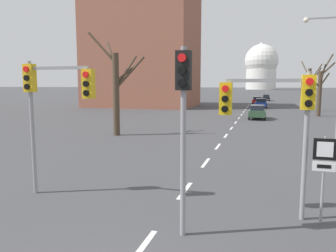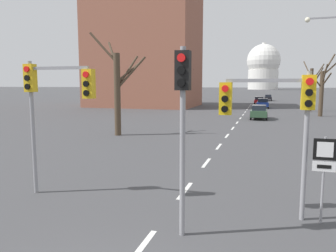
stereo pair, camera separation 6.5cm
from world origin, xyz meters
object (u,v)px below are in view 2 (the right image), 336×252
Objects in this scene: traffic_signal_near_right at (276,108)px; street_lamp_right at (335,64)px; sedan_mid_centre at (259,100)px; sedan_far_left at (268,97)px; sedan_near_left at (263,103)px; route_sign_post at (324,165)px; traffic_signal_near_left at (51,94)px; traffic_signal_centre_tall at (183,106)px; sedan_near_right at (259,112)px.

traffic_signal_near_right is 16.15m from street_lamp_right.
sedan_far_left reaches higher than sedan_mid_centre.
route_sign_post is at bearing -87.43° from sedan_near_left.
traffic_signal_near_right is 7.36m from traffic_signal_near_left.
traffic_signal_centre_tall is at bearing -90.68° from sedan_mid_centre.
sedan_far_left is (1.19, 43.60, -0.05)m from sedan_near_right.
traffic_signal_near_left is 46.72m from sedan_near_left.
sedan_mid_centre is 1.01× the size of sedan_far_left.
sedan_near_right is at bearing 77.42° from traffic_signal_near_left.
sedan_near_right is at bearing -91.56° from sedan_far_left.
street_lamp_right is (4.19, 15.46, 2.04)m from traffic_signal_near_right.
route_sign_post is 28.53m from sedan_near_right.
sedan_near_right is (-0.23, -17.67, 0.00)m from sedan_near_left.
sedan_near_right is 0.98× the size of sedan_far_left.
traffic_signal_near_right is at bearing -88.01° from sedan_near_right.
route_sign_post is (8.66, 0.07, -1.88)m from traffic_signal_near_left.
street_lamp_right reaches higher than sedan_near_right.
sedan_near_right reaches higher than sedan_mid_centre.
sedan_far_left is at bearing 88.44° from sedan_near_right.
street_lamp_right is at bearing 74.84° from traffic_signal_near_right.
traffic_signal_centre_tall reaches higher than sedan_mid_centre.
street_lamp_right reaches higher than traffic_signal_near_left.
traffic_signal_near_right is 2.03m from route_sign_post.
sedan_near_left is 25.95m from sedan_far_left.
sedan_mid_centre is (-0.57, 29.18, -0.06)m from sedan_near_right.
sedan_mid_centre is at bearing 89.32° from traffic_signal_centre_tall.
sedan_near_left is at bearing 81.88° from traffic_signal_near_left.
traffic_signal_centre_tall reaches higher than sedan_near_left.
route_sign_post is 57.68m from sedan_mid_centre.
sedan_near_left is 0.89× the size of sedan_mid_centre.
traffic_signal_near_left is at bearing 161.13° from traffic_signal_centre_tall.
sedan_far_left is at bearing 89.84° from traffic_signal_near_right.
route_sign_post is 46.15m from sedan_near_left.
sedan_near_right is (-2.30, 28.42, -0.87)m from route_sign_post.
traffic_signal_centre_tall is 18.65m from street_lamp_right.
route_sign_post is at bearing -87.14° from sedan_mid_centre.
sedan_near_left is 0.93× the size of sedan_near_right.
street_lamp_right reaches higher than sedan_near_left.
traffic_signal_near_right reaches higher than sedan_mid_centre.
traffic_signal_near_right is 71.95m from sedan_far_left.
sedan_mid_centre is (-0.80, 11.51, -0.05)m from sedan_near_left.
sedan_near_left is 11.54m from sedan_mid_centre.
traffic_signal_near_left is 1.90× the size of route_sign_post.
street_lamp_right is at bearing -85.96° from sedan_far_left.
sedan_near_left reaches higher than sedan_near_right.
traffic_signal_near_left is 1.14× the size of sedan_near_right.
sedan_near_right is at bearing 111.95° from street_lamp_right.
route_sign_post is at bearing -85.37° from sedan_near_right.
route_sign_post is 0.58× the size of sedan_mid_centre.
sedan_near_right is at bearing 94.63° from route_sign_post.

